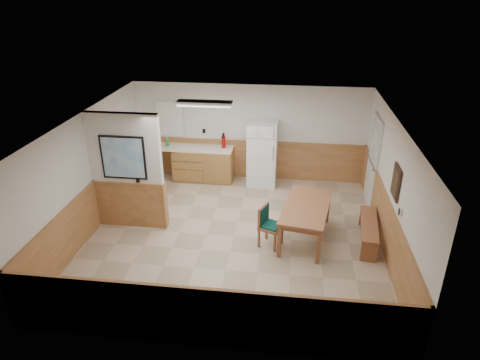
# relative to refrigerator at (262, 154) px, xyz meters

# --- Properties ---
(ground) EXTENTS (6.00, 6.00, 0.00)m
(ground) POSITION_rel_refrigerator_xyz_m (-0.37, -2.63, -0.83)
(ground) COLOR tan
(ground) RESTS_ON ground
(ceiling) EXTENTS (6.00, 6.00, 0.02)m
(ceiling) POSITION_rel_refrigerator_xyz_m (-0.37, -2.63, 1.67)
(ceiling) COLOR silver
(ceiling) RESTS_ON back_wall
(back_wall) EXTENTS (6.00, 0.02, 2.50)m
(back_wall) POSITION_rel_refrigerator_xyz_m (-0.37, 0.37, 0.42)
(back_wall) COLOR silver
(back_wall) RESTS_ON ground
(right_wall) EXTENTS (0.02, 6.00, 2.50)m
(right_wall) POSITION_rel_refrigerator_xyz_m (2.63, -2.63, 0.42)
(right_wall) COLOR silver
(right_wall) RESTS_ON ground
(left_wall) EXTENTS (0.02, 6.00, 2.50)m
(left_wall) POSITION_rel_refrigerator_xyz_m (-3.37, -2.63, 0.42)
(left_wall) COLOR silver
(left_wall) RESTS_ON ground
(wainscot_back) EXTENTS (6.00, 0.04, 1.00)m
(wainscot_back) POSITION_rel_refrigerator_xyz_m (-0.37, 0.35, -0.33)
(wainscot_back) COLOR #C1764D
(wainscot_back) RESTS_ON ground
(wainscot_right) EXTENTS (0.04, 6.00, 1.00)m
(wainscot_right) POSITION_rel_refrigerator_xyz_m (2.61, -2.63, -0.33)
(wainscot_right) COLOR #C1764D
(wainscot_right) RESTS_ON ground
(wainscot_left) EXTENTS (0.04, 6.00, 1.00)m
(wainscot_left) POSITION_rel_refrigerator_xyz_m (-3.35, -2.63, -0.33)
(wainscot_left) COLOR #C1764D
(wainscot_left) RESTS_ON ground
(partition_wall) EXTENTS (1.50, 0.20, 2.50)m
(partition_wall) POSITION_rel_refrigerator_xyz_m (-2.62, -2.43, 0.41)
(partition_wall) COLOR silver
(partition_wall) RESTS_ON ground
(kitchen_counter) EXTENTS (2.20, 0.61, 1.00)m
(kitchen_counter) POSITION_rel_refrigerator_xyz_m (-1.58, 0.05, -0.37)
(kitchen_counter) COLOR #AF753E
(kitchen_counter) RESTS_ON ground
(exterior_door) EXTENTS (0.07, 1.02, 2.15)m
(exterior_door) POSITION_rel_refrigerator_xyz_m (2.60, -0.73, 0.23)
(exterior_door) COLOR silver
(exterior_door) RESTS_ON ground
(kitchen_window) EXTENTS (0.80, 0.04, 1.00)m
(kitchen_window) POSITION_rel_refrigerator_xyz_m (-2.47, 0.35, 0.72)
(kitchen_window) COLOR silver
(kitchen_window) RESTS_ON back_wall
(wall_painting) EXTENTS (0.04, 0.50, 0.60)m
(wall_painting) POSITION_rel_refrigerator_xyz_m (2.60, -2.93, 0.72)
(wall_painting) COLOR #382216
(wall_painting) RESTS_ON right_wall
(fluorescent_fixture) EXTENTS (1.20, 0.30, 0.09)m
(fluorescent_fixture) POSITION_rel_refrigerator_xyz_m (-1.17, -1.33, 1.62)
(fluorescent_fixture) COLOR silver
(fluorescent_fixture) RESTS_ON ceiling
(refrigerator) EXTENTS (0.74, 0.73, 1.65)m
(refrigerator) POSITION_rel_refrigerator_xyz_m (0.00, 0.00, 0.00)
(refrigerator) COLOR white
(refrigerator) RESTS_ON ground
(dining_table) EXTENTS (1.13, 1.83, 0.75)m
(dining_table) POSITION_rel_refrigerator_xyz_m (1.08, -2.53, -0.17)
(dining_table) COLOR #A0603A
(dining_table) RESTS_ON ground
(dining_bench) EXTENTS (0.48, 1.48, 0.45)m
(dining_bench) POSITION_rel_refrigerator_xyz_m (2.33, -2.52, -0.49)
(dining_bench) COLOR #A0603A
(dining_bench) RESTS_ON ground
(dining_chair) EXTENTS (0.66, 0.56, 0.85)m
(dining_chair) POSITION_rel_refrigerator_xyz_m (0.32, -2.84, -0.33)
(dining_chair) COLOR #A0603A
(dining_chair) RESTS_ON ground
(fire_extinguisher) EXTENTS (0.13, 0.13, 0.40)m
(fire_extinguisher) POSITION_rel_refrigerator_xyz_m (-1.01, 0.10, 0.25)
(fire_extinguisher) COLOR #AC0909
(fire_extinguisher) RESTS_ON kitchen_counter
(soap_bottle) EXTENTS (0.07, 0.07, 0.21)m
(soap_bottle) POSITION_rel_refrigerator_xyz_m (-2.47, 0.04, 0.18)
(soap_bottle) COLOR green
(soap_bottle) RESTS_ON kitchen_counter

